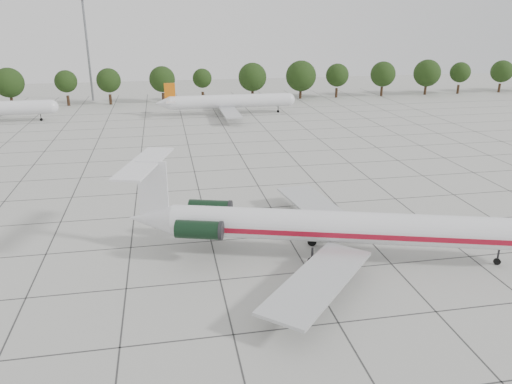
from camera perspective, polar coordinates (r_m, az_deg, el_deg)
ground at (r=52.63m, az=3.56°, el=-4.93°), size 260.00×260.00×0.00m
apron_joints at (r=66.20m, az=0.42°, el=0.42°), size 170.00×170.00×0.02m
main_airliner at (r=47.25m, az=7.22°, el=-3.84°), size 37.56×28.81×8.97m
bg_airliner_c at (r=115.25m, az=-3.06°, el=10.28°), size 28.24×27.20×7.40m
tree_line at (r=132.24m, az=-10.68°, el=12.55°), size 249.86×8.44×10.22m
floodlight_mast at (r=139.65m, az=-18.74°, el=15.68°), size 1.60×1.60×25.45m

